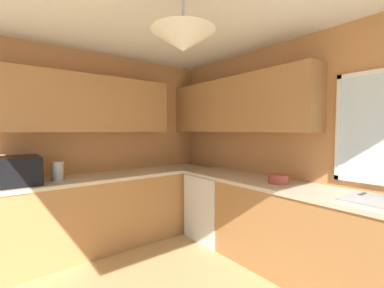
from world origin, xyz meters
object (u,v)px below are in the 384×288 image
Objects in this scene: kettle at (58,171)px; bowl at (278,179)px; microwave at (20,170)px; dishwasher at (215,206)px.

kettle reaches higher than bowl.
bowl is at bearing 53.44° from microwave.
kettle is at bearing 86.68° from microwave.
kettle is (-0.64, -1.81, 0.58)m from dishwasher.
microwave is 0.35m from kettle.
dishwasher is 1.80× the size of microwave.
bowl reaches higher than dishwasher.
bowl is (0.96, 0.03, 0.52)m from dishwasher.
dishwasher is 4.07× the size of kettle.
dishwasher is at bearing 72.96° from microwave.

